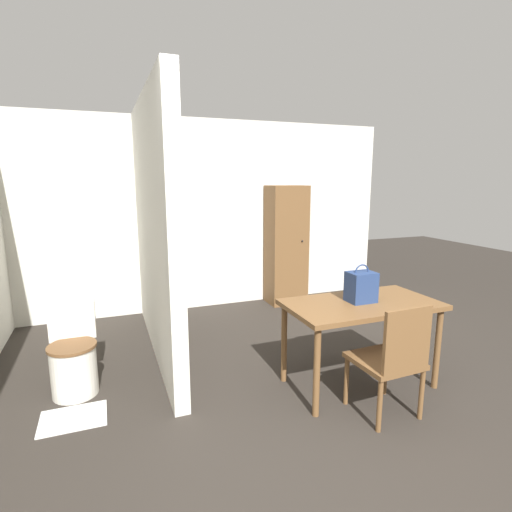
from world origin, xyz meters
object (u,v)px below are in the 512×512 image
Objects in this scene: dining_table at (361,312)px; toilet at (74,355)px; wooden_chair at (392,357)px; wooden_cabinet at (286,245)px; handbag at (361,287)px.

dining_table reaches higher than toilet.
wooden_chair is at bearing -98.10° from dining_table.
toilet is at bearing 148.01° from wooden_chair.
wooden_cabinet is at bearing 78.02° from wooden_chair.
wooden_cabinet reaches higher than wooden_chair.
toilet is 2.44m from handbag.
wooden_chair is (-0.07, -0.48, -0.18)m from dining_table.
handbag is at bearing 79.81° from wooden_chair.
toilet is at bearing 161.38° from dining_table.
dining_table is at bearing -92.43° from handbag.
wooden_chair is at bearing -29.66° from toilet.
toilet is at bearing -149.33° from wooden_cabinet.
handbag is (0.00, 0.02, 0.21)m from dining_table.
toilet is (-2.25, 0.76, -0.34)m from dining_table.
wooden_cabinet is (0.41, 2.32, -0.04)m from handbag.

